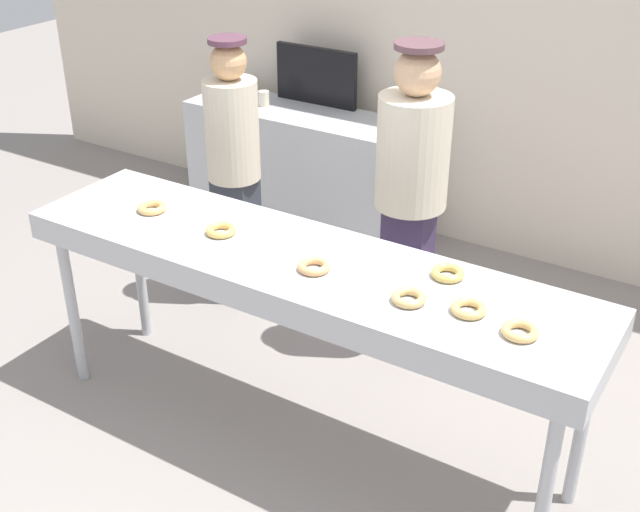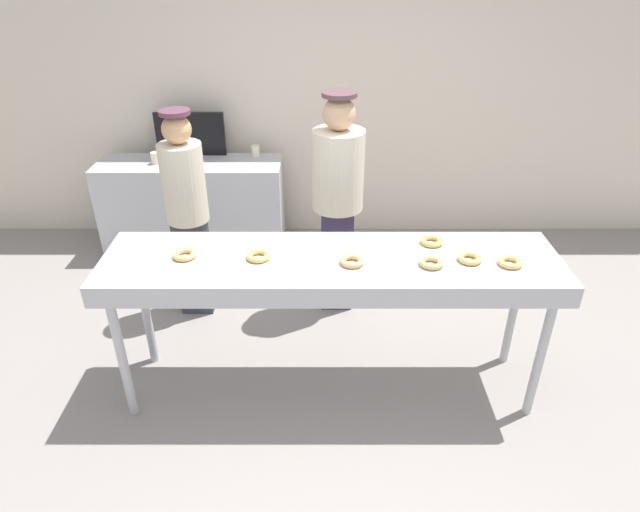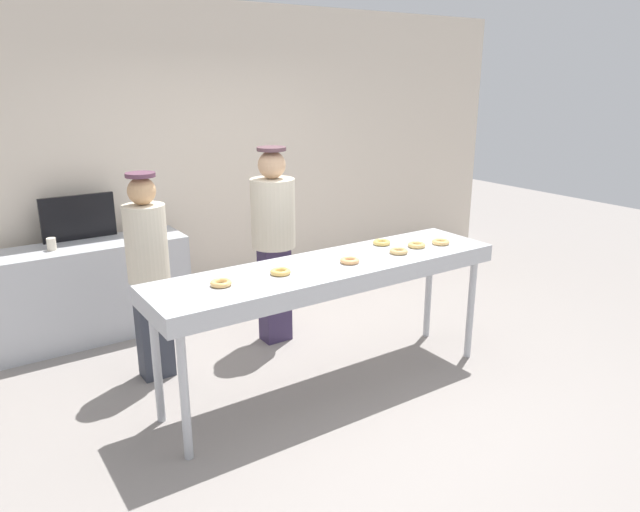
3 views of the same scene
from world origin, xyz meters
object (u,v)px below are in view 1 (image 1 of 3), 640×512
object	(u,v)px
prep_counter	(301,170)
glazed_donut_6	(448,273)
glazed_donut_3	(409,298)
worker_baker	(411,182)
glazed_donut_4	(520,331)
menu_display	(316,76)
glazed_donut_2	(469,309)
paper_cup_1	(264,99)
fryer_conveyor	(300,271)
paper_cup_0	(388,113)
glazed_donut_5	(314,266)
worker_assistant	(234,163)
glazed_donut_0	(152,208)
glazed_donut_1	(221,230)

from	to	relation	value
prep_counter	glazed_donut_6	bearing A→B (deg)	-43.05
glazed_donut_3	worker_baker	size ratio (longest dim) A/B	0.08
glazed_donut_4	worker_baker	world-z (taller)	worker_baker
menu_display	glazed_donut_2	bearing A→B (deg)	-46.56
glazed_donut_6	worker_baker	bearing A→B (deg)	125.30
glazed_donut_3	glazed_donut_2	bearing A→B (deg)	12.30
paper_cup_1	fryer_conveyor	bearing A→B (deg)	-50.91
fryer_conveyor	paper_cup_1	distance (m)	2.41
paper_cup_0	glazed_donut_4	bearing A→B (deg)	-52.18
fryer_conveyor	glazed_donut_6	size ratio (longest dim) A/B	19.17
glazed_donut_2	paper_cup_1	xyz separation A→B (m)	(-2.31, 1.91, -0.08)
glazed_donut_5	worker_assistant	xyz separation A→B (m)	(-1.15, 0.95, -0.11)
glazed_donut_0	prep_counter	size ratio (longest dim) A/B	0.08
paper_cup_0	menu_display	distance (m)	0.61
fryer_conveyor	glazed_donut_0	xyz separation A→B (m)	(-0.84, 0.01, 0.09)
glazed_donut_0	worker_baker	xyz separation A→B (m)	(0.91, 0.93, -0.00)
glazed_donut_1	worker_baker	world-z (taller)	worker_baker
prep_counter	fryer_conveyor	bearing A→B (deg)	-56.86
glazed_donut_5	prep_counter	size ratio (longest dim) A/B	0.08
glazed_donut_0	paper_cup_0	world-z (taller)	glazed_donut_0
glazed_donut_0	glazed_donut_6	xyz separation A→B (m)	(1.45, 0.17, 0.00)
glazed_donut_5	prep_counter	distance (m)	2.45
glazed_donut_0	glazed_donut_3	bearing A→B (deg)	-3.75
fryer_conveyor	paper_cup_1	xyz separation A→B (m)	(-1.52, 1.87, 0.01)
glazed_donut_5	worker_baker	xyz separation A→B (m)	(-0.05, 1.01, -0.00)
glazed_donut_3	worker_assistant	distance (m)	1.87
glazed_donut_4	worker_baker	size ratio (longest dim) A/B	0.08
glazed_donut_5	worker_baker	distance (m)	1.01
glazed_donut_6	fryer_conveyor	bearing A→B (deg)	-164.27
paper_cup_0	menu_display	world-z (taller)	menu_display
fryer_conveyor	menu_display	xyz separation A→B (m)	(-1.24, 2.10, 0.16)
worker_assistant	prep_counter	world-z (taller)	worker_assistant
glazed_donut_1	prep_counter	bearing A→B (deg)	113.31
worker_assistant	worker_baker	bearing A→B (deg)	-170.31
paper_cup_0	prep_counter	bearing A→B (deg)	-164.94
glazed_donut_0	menu_display	xyz separation A→B (m)	(-0.39, 2.10, 0.07)
worker_baker	worker_assistant	world-z (taller)	worker_baker
paper_cup_0	glazed_donut_5	bearing A→B (deg)	-70.13
glazed_donut_0	paper_cup_1	xyz separation A→B (m)	(-0.67, 1.86, -0.08)
paper_cup_0	glazed_donut_2	bearing A→B (deg)	-55.46
glazed_donut_1	glazed_donut_4	world-z (taller)	same
glazed_donut_4	fryer_conveyor	bearing A→B (deg)	175.50
glazed_donut_4	paper_cup_0	distance (m)	2.70
prep_counter	paper_cup_0	world-z (taller)	paper_cup_0
glazed_donut_5	worker_assistant	distance (m)	1.49
paper_cup_0	worker_assistant	bearing A→B (deg)	-107.89
paper_cup_0	paper_cup_1	bearing A→B (deg)	-167.90
glazed_donut_5	glazed_donut_6	distance (m)	0.55
glazed_donut_4	paper_cup_0	world-z (taller)	glazed_donut_4
worker_baker	menu_display	distance (m)	1.75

